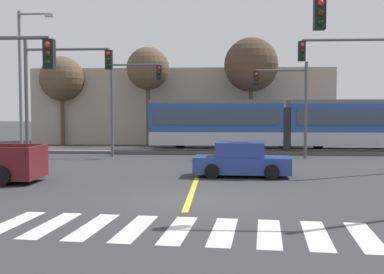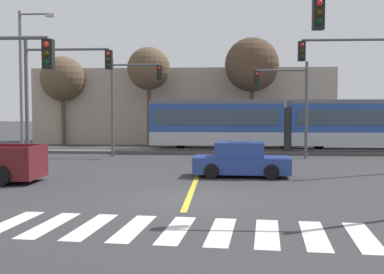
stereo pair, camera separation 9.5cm
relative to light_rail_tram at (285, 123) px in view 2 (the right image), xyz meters
name	(u,v)px [view 2 (the right image)]	position (x,y,z in m)	size (l,w,h in m)	color
ground_plane	(188,200)	(-5.40, -17.91, -2.05)	(200.00, 200.00, 0.00)	#333335
track_bed	(207,151)	(-5.40, 0.01, -1.96)	(120.00, 4.00, 0.18)	#56514C
rail_near	(206,149)	(-5.40, -0.71, -1.82)	(120.00, 0.08, 0.10)	#939399
rail_far	(207,148)	(-5.40, 0.73, -1.82)	(120.00, 0.08, 0.10)	#939399
light_rail_tram	(285,123)	(0.00, 0.00, 0.00)	(18.50, 2.64, 3.43)	#B7BAC1
crosswalk_stripe_0	(10,223)	(-9.78, -21.37, -2.04)	(0.56, 2.80, 0.01)	silver
crosswalk_stripe_1	(50,225)	(-8.68, -21.47, -2.04)	(0.56, 2.80, 0.01)	silver
crosswalk_stripe_2	(91,226)	(-7.59, -21.57, -2.04)	(0.56, 2.80, 0.01)	silver
crosswalk_stripe_3	(133,228)	(-6.49, -21.67, -2.04)	(0.56, 2.80, 0.01)	silver
crosswalk_stripe_4	(177,230)	(-5.40, -21.77, -2.04)	(0.56, 2.80, 0.01)	silver
crosswalk_stripe_5	(221,231)	(-4.30, -21.86, -2.04)	(0.56, 2.80, 0.01)	silver
crosswalk_stripe_6	(267,233)	(-3.21, -21.96, -2.04)	(0.56, 2.80, 0.01)	silver
crosswalk_stripe_7	(314,235)	(-2.11, -22.06, -2.04)	(0.56, 2.80, 0.01)	silver
crosswalk_stripe_8	(363,237)	(-1.01, -22.16, -2.04)	(0.56, 2.80, 0.01)	silver
lane_centre_line	(199,172)	(-5.40, -10.88, -2.05)	(0.20, 17.77, 0.01)	gold
sedan_crossing	(241,161)	(-3.46, -12.21, -1.35)	(4.29, 2.10, 1.52)	#284293
traffic_light_far_left	(129,92)	(-10.15, -3.58, 1.97)	(3.25, 0.38, 6.11)	#515459
traffic_light_mid_left	(55,84)	(-12.22, -10.94, 2.09)	(4.25, 0.38, 6.24)	#515459
traffic_light_mid_right	(359,79)	(1.93, -10.88, 2.29)	(4.25, 0.38, 6.50)	#515459
traffic_light_far_right	(288,96)	(-0.37, -4.05, 1.73)	(3.25, 0.38, 5.81)	#515459
street_lamp_west	(24,74)	(-16.92, -3.38, 3.14)	(2.36, 0.28, 9.17)	slate
bare_tree_far_west	(63,79)	(-17.57, 5.94, 3.42)	(3.70, 3.70, 7.35)	brown
bare_tree_west	(149,69)	(-10.14, 4.36, 4.07)	(3.37, 3.37, 7.85)	brown
bare_tree_east	(252,65)	(-2.07, 4.17, 4.32)	(4.18, 4.18, 8.49)	brown
building_backdrop_far	(184,107)	(-7.73, 9.33, 1.15)	(25.38, 6.00, 6.39)	tan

